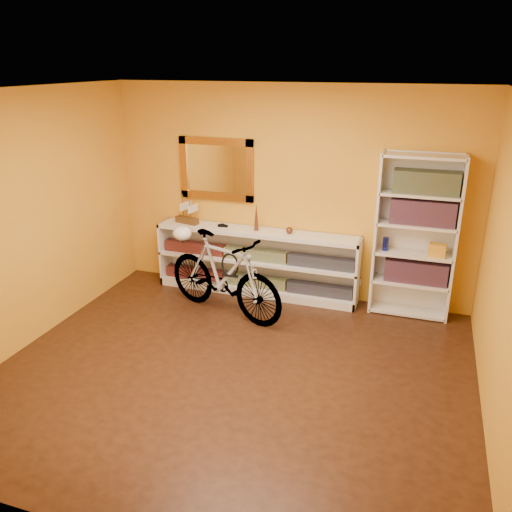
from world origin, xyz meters
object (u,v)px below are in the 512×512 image
(bicycle, at_px, (224,275))
(helmet, at_px, (182,233))
(bookcase, at_px, (415,237))
(console_unit, at_px, (256,262))

(bicycle, relative_size, helmet, 7.47)
(bicycle, height_order, helmet, bicycle)
(bookcase, bearing_deg, bicycle, -160.98)
(console_unit, bearing_deg, helmet, -148.63)
(helmet, bearing_deg, bookcase, 10.62)
(console_unit, xyz_separation_m, helmet, (-0.78, -0.48, 0.45))
(bicycle, xyz_separation_m, helmet, (-0.61, 0.21, 0.38))
(console_unit, bearing_deg, bicycle, -103.87)
(console_unit, height_order, helmet, helmet)
(console_unit, bearing_deg, bookcase, 0.76)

